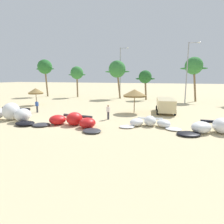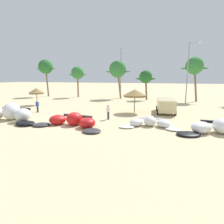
# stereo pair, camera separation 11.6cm
# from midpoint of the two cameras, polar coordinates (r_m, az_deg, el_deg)

# --- Properties ---
(ground_plane) EXTENTS (260.00, 260.00, 0.00)m
(ground_plane) POSITION_cam_midpoint_polar(r_m,az_deg,el_deg) (20.33, -11.84, -3.16)
(ground_plane) COLOR beige
(kite_left) EXTENTS (8.52, 4.12, 1.91)m
(kite_left) POSITION_cam_midpoint_polar(r_m,az_deg,el_deg) (23.59, -28.43, -0.53)
(kite_left) COLOR black
(kite_left) RESTS_ON ground
(kite_left_of_center) EXTENTS (7.61, 3.71, 1.28)m
(kite_left_of_center) POSITION_cam_midpoint_polar(r_m,az_deg,el_deg) (18.94, -11.88, -2.62)
(kite_left_of_center) COLOR #333338
(kite_left_of_center) RESTS_ON ground
(kite_center) EXTENTS (5.90, 3.03, 0.97)m
(kite_center) POSITION_cam_midpoint_polar(r_m,az_deg,el_deg) (18.73, 10.96, -3.11)
(kite_center) COLOR white
(kite_center) RESTS_ON ground
(kite_right_of_center) EXTENTS (7.78, 3.60, 1.29)m
(kite_right_of_center) POSITION_cam_midpoint_polar(r_m,az_deg,el_deg) (18.28, 29.87, -4.26)
(kite_right_of_center) COLOR black
(kite_right_of_center) RESTS_ON ground
(beach_umbrella_near_van) EXTENTS (2.48, 2.48, 2.86)m
(beach_umbrella_near_van) POSITION_cam_midpoint_polar(r_m,az_deg,el_deg) (34.59, -21.72, 5.79)
(beach_umbrella_near_van) COLOR brown
(beach_umbrella_near_van) RESTS_ON ground
(beach_umbrella_middle) EXTENTS (3.03, 3.03, 3.09)m
(beach_umbrella_middle) POSITION_cam_midpoint_polar(r_m,az_deg,el_deg) (25.33, 6.54, 5.59)
(beach_umbrella_middle) COLOR brown
(beach_umbrella_middle) RESTS_ON ground
(parked_van) EXTENTS (2.80, 5.34, 1.84)m
(parked_van) POSITION_cam_midpoint_polar(r_m,az_deg,el_deg) (26.43, 15.42, 2.19)
(parked_van) COLOR beige
(parked_van) RESTS_ON ground
(person_near_kites) EXTENTS (0.36, 0.24, 1.62)m
(person_near_kites) POSITION_cam_midpoint_polar(r_m,az_deg,el_deg) (27.47, -21.41, 1.57)
(person_near_kites) COLOR #383842
(person_near_kites) RESTS_ON ground
(person_by_umbrellas) EXTENTS (0.36, 0.24, 1.62)m
(person_by_umbrellas) POSITION_cam_midpoint_polar(r_m,az_deg,el_deg) (21.36, -1.28, -0.04)
(person_by_umbrellas) COLOR #383842
(person_by_umbrellas) RESTS_ON ground
(palm_leftmost) EXTENTS (5.11, 3.40, 8.76)m
(palm_leftmost) POSITION_cam_midpoint_polar(r_m,az_deg,el_deg) (49.74, -19.30, 12.42)
(palm_leftmost) COLOR brown
(palm_leftmost) RESTS_ON ground
(palm_left) EXTENTS (4.39, 2.93, 7.06)m
(palm_left) POSITION_cam_midpoint_polar(r_m,az_deg,el_deg) (45.95, -10.41, 11.22)
(palm_left) COLOR #7F6647
(palm_left) RESTS_ON ground
(palm_left_of_gap) EXTENTS (5.48, 3.65, 8.15)m
(palm_left_of_gap) POSITION_cam_midpoint_polar(r_m,az_deg,el_deg) (42.49, 1.45, 12.49)
(palm_left_of_gap) COLOR brown
(palm_left_of_gap) RESTS_ON ground
(palm_center_left) EXTENTS (3.96, 2.64, 6.01)m
(palm_center_left) POSITION_cam_midpoint_polar(r_m,az_deg,el_deg) (40.52, 9.70, 10.09)
(palm_center_left) COLOR brown
(palm_center_left) RESTS_ON ground
(palm_center_right) EXTENTS (4.90, 3.27, 8.37)m
(palm_center_right) POSITION_cam_midpoint_polar(r_m,az_deg,el_deg) (40.24, 22.97, 12.36)
(palm_center_right) COLOR brown
(palm_center_right) RESTS_ON ground
(lamppost_west) EXTENTS (1.98, 0.24, 10.93)m
(lamppost_west) POSITION_cam_midpoint_polar(r_m,az_deg,el_deg) (43.56, 2.54, 12.13)
(lamppost_west) COLOR gray
(lamppost_west) RESTS_ON ground
(lamppost_west_center) EXTENTS (1.98, 0.24, 10.51)m
(lamppost_west_center) POSITION_cam_midpoint_polar(r_m,az_deg,el_deg) (36.70, 21.44, 11.45)
(lamppost_west_center) COLOR gray
(lamppost_west_center) RESTS_ON ground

